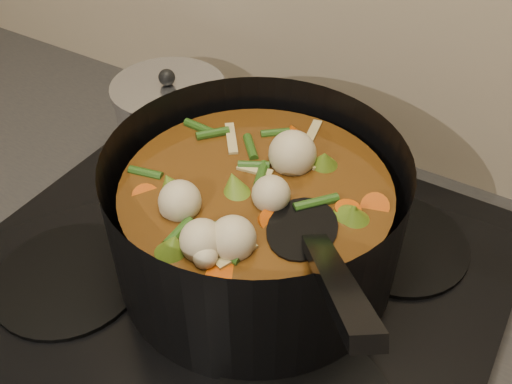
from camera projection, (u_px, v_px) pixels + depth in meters
The scene contains 3 objects.
stovetop at pixel (238, 266), 0.72m from camera, with size 0.62×0.54×0.03m.
stockpot at pixel (256, 218), 0.66m from camera, with size 0.44×0.44×0.25m.
saucepan at pixel (171, 117), 0.85m from camera, with size 0.17×0.17×0.14m.
Camera 1 is at (0.26, 1.53, 1.47)m, focal length 40.00 mm.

